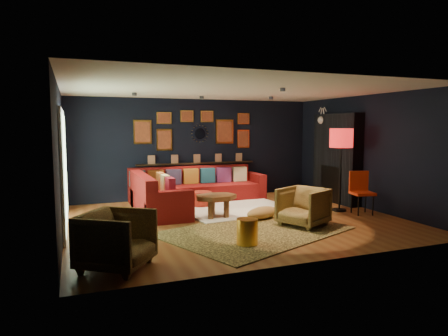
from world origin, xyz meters
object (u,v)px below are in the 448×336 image
object	(u,v)px
armchair_right	(303,205)
orange_chair	(361,189)
pouf	(201,198)
dog	(262,210)
coffee_table	(216,199)
gold_stool	(247,232)
floor_lamp	(341,141)
armchair_left	(117,237)
sectional	(183,192)

from	to	relation	value
armchair_right	orange_chair	bearing A→B (deg)	79.59
pouf	dog	distance (m)	1.86
coffee_table	pouf	bearing A→B (deg)	86.76
gold_stool	floor_lamp	distance (m)	3.68
armchair_left	armchair_right	bearing A→B (deg)	-37.79
floor_lamp	orange_chair	bearing A→B (deg)	-54.39
armchair_right	orange_chair	world-z (taller)	orange_chair
armchair_left	gold_stool	distance (m)	2.09
coffee_table	orange_chair	distance (m)	3.17
sectional	gold_stool	world-z (taller)	sectional
pouf	armchair_left	xyz separation A→B (m)	(-2.29, -3.55, 0.23)
armchair_left	dog	xyz separation A→B (m)	(3.06, 1.85, -0.24)
sectional	armchair_left	distance (m)	4.32
floor_lamp	pouf	bearing A→B (deg)	150.65
sectional	armchair_left	bearing A→B (deg)	-116.64
gold_stool	pouf	bearing A→B (deg)	85.64
armchair_left	orange_chair	size ratio (longest dim) A/B	0.93
floor_lamp	dog	size ratio (longest dim) A/B	1.69
armchair_right	orange_chair	xyz separation A→B (m)	(1.77, 0.51, 0.14)
coffee_table	armchair_left	size ratio (longest dim) A/B	1.09
coffee_table	gold_stool	distance (m)	1.99
orange_chair	floor_lamp	size ratio (longest dim) A/B	0.50
gold_stool	orange_chair	bearing A→B (deg)	21.33
coffee_table	dog	world-z (taller)	coffee_table
gold_stool	floor_lamp	bearing A→B (deg)	28.80
floor_lamp	coffee_table	bearing A→B (deg)	173.53
pouf	armchair_right	bearing A→B (deg)	-62.74
gold_stool	floor_lamp	size ratio (longest dim) A/B	0.23
sectional	floor_lamp	bearing A→B (deg)	-30.83
armchair_right	floor_lamp	world-z (taller)	floor_lamp
pouf	orange_chair	distance (m)	3.60
pouf	orange_chair	bearing A→B (deg)	-32.46
armchair_left	dog	distance (m)	3.58
sectional	orange_chair	world-z (taller)	orange_chair
coffee_table	floor_lamp	bearing A→B (deg)	-6.47
pouf	gold_stool	world-z (taller)	gold_stool
coffee_table	orange_chair	world-z (taller)	orange_chair
gold_stool	sectional	bearing A→B (deg)	91.87
armchair_right	floor_lamp	xyz separation A→B (m)	(1.50, 0.89, 1.16)
floor_lamp	sectional	bearing A→B (deg)	149.17
sectional	gold_stool	bearing A→B (deg)	-88.13
sectional	pouf	distance (m)	0.49
sectional	armchair_left	world-z (taller)	sectional
armchair_left	floor_lamp	world-z (taller)	floor_lamp
pouf	floor_lamp	size ratio (longest dim) A/B	0.27
sectional	coffee_table	xyz separation A→B (m)	(0.29, -1.54, 0.07)
floor_lamp	dog	world-z (taller)	floor_lamp
orange_chair	sectional	bearing A→B (deg)	159.23
coffee_table	pouf	world-z (taller)	coffee_table
coffee_table	dog	xyz separation A→B (m)	(0.83, -0.47, -0.20)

